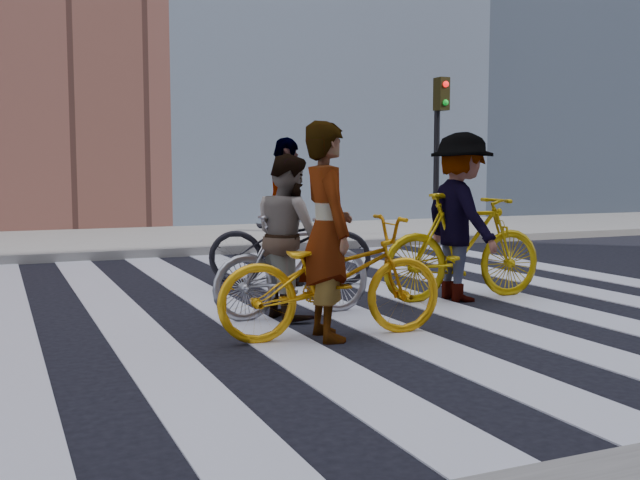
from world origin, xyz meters
TOP-DOWN VIEW (x-y plane):
  - ground at (0.00, 0.00)m, footprint 100.00×100.00m
  - sidewalk_far at (0.00, 7.50)m, footprint 100.00×5.00m
  - zebra_crosswalk at (0.00, 0.00)m, footprint 8.25×10.00m
  - traffic_signal at (4.40, 5.32)m, footprint 0.22×0.42m
  - bike_yellow_left at (-1.17, -1.69)m, footprint 2.13×0.90m
  - bike_silver_mid at (-1.13, -0.67)m, footprint 1.78×0.63m
  - bike_yellow_right at (1.04, -0.50)m, footprint 2.08×0.66m
  - bike_dark_rear at (-0.40, 1.31)m, footprint 2.22×1.54m
  - rider_left at (-1.22, -1.69)m, footprint 0.52×0.74m
  - rider_mid at (-1.18, -0.67)m, footprint 0.69×0.85m
  - rider_right at (0.99, -0.50)m, footprint 0.76×1.27m
  - rider_rear at (-0.45, 1.31)m, footprint 0.89×1.21m

SIDE VIEW (x-z plane):
  - ground at x=0.00m, z-range 0.00..0.00m
  - zebra_crosswalk at x=0.00m, z-range 0.00..0.01m
  - sidewalk_far at x=0.00m, z-range 0.00..0.15m
  - bike_silver_mid at x=-1.13m, z-range 0.00..1.05m
  - bike_yellow_left at x=-1.17m, z-range 0.00..1.09m
  - bike_dark_rear at x=-0.40m, z-range 0.00..1.10m
  - bike_yellow_right at x=1.04m, z-range 0.00..1.24m
  - rider_mid at x=-1.18m, z-range 0.00..1.66m
  - rider_rear at x=-0.45m, z-range 0.00..1.91m
  - rider_right at x=0.99m, z-range 0.00..1.92m
  - rider_left at x=-1.22m, z-range 0.00..1.92m
  - traffic_signal at x=4.40m, z-range 0.62..3.94m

